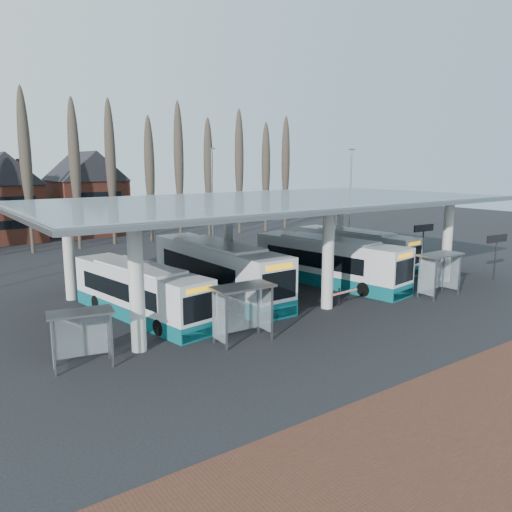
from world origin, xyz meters
TOP-DOWN VIEW (x-y plane):
  - ground at (0.00, 0.00)m, footprint 140.00×140.00m
  - station_canopy at (0.00, 8.00)m, footprint 32.00×16.00m
  - poplar_row at (0.00, 33.00)m, footprint 45.10×1.10m
  - lamp_post_b at (6.00, 26.00)m, footprint 0.80×0.16m
  - lamp_post_c at (20.00, 20.00)m, footprint 0.80×0.16m
  - bus_0 at (-9.88, 7.46)m, footprint 4.04×11.13m
  - bus_1 at (-3.88, 8.79)m, footprint 2.85×12.85m
  - bus_2 at (4.37, 7.07)m, footprint 4.47×12.36m
  - bus_3 at (10.58, 10.27)m, footprint 3.39×11.29m
  - shelter_0 at (-14.68, 2.21)m, footprint 2.89×1.85m
  - shelter_1 at (-7.36, 0.82)m, footprint 3.09×1.62m
  - shelter_2 at (7.85, 0.33)m, footprint 3.08×1.55m
  - info_sign_0 at (15.27, 0.56)m, footprint 2.32×0.29m
  - info_sign_1 at (15.46, 7.07)m, footprint 2.38×0.25m
  - barrier at (1.04, 2.13)m, footprint 2.18×0.67m

SIDE VIEW (x-z plane):
  - ground at x=0.00m, z-range 0.00..0.00m
  - barrier at x=1.04m, z-range 0.30..1.39m
  - bus_0 at x=-9.88m, z-range -0.09..2.94m
  - bus_3 at x=10.58m, z-range -0.09..3.00m
  - bus_2 at x=4.37m, z-range -0.10..3.27m
  - bus_1 at x=-3.88m, z-range -0.10..3.46m
  - shelter_0 at x=-14.68m, z-range 0.57..3.05m
  - shelter_1 at x=-7.36m, z-range 0.64..3.47m
  - shelter_2 at x=7.85m, z-range 0.65..3.50m
  - info_sign_0 at x=15.27m, z-range 1.17..4.62m
  - info_sign_1 at x=15.46m, z-range 1.20..4.74m
  - lamp_post_b at x=6.00m, z-range 0.25..10.42m
  - lamp_post_c at x=20.00m, z-range 0.25..10.42m
  - station_canopy at x=0.00m, z-range 2.51..8.85m
  - poplar_row at x=0.00m, z-range 1.53..16.03m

